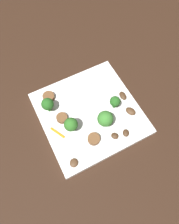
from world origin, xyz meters
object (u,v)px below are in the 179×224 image
broccoli_floret_0 (105,119)px  broccoli_floret_3 (48,104)px  sausage_slice_0 (94,139)px  mushroom_2 (124,97)px  mushroom_0 (126,133)px  mushroom_3 (115,136)px  broccoli_floret_1 (71,125)px  broccoli_floret_2 (115,102)px  sausage_slice_2 (49,97)px  mushroom_4 (74,163)px  sausage_slice_1 (62,118)px  fork (87,86)px  plate (90,113)px  mushroom_1 (131,111)px  pepper_strip_1 (58,133)px

broccoli_floret_0 → broccoli_floret_3: broccoli_floret_0 is taller
sausage_slice_0 → mushroom_2: 0.16m
mushroom_0 → mushroom_3: 0.03m
broccoli_floret_0 → mushroom_0: (0.04, -0.05, -0.03)m
broccoli_floret_1 → mushroom_0: size_ratio=2.64×
broccoli_floret_0 → mushroom_0: size_ratio=2.82×
broccoli_floret_2 → mushroom_3: 0.10m
sausage_slice_2 → broccoli_floret_3: bearing=-109.9°
broccoli_floret_1 → mushroom_4: size_ratio=2.45×
mushroom_3 → mushroom_2: bearing=47.6°
mushroom_3 → sausage_slice_1: bearing=132.8°
fork → mushroom_4: size_ratio=7.50×
plate → mushroom_2: mushroom_2 is taller
plate → mushroom_0: bearing=-61.0°
fork → mushroom_4: mushroom_4 is taller
fork → mushroom_2: 0.12m
mushroom_1 → mushroom_3: mushroom_1 is taller
broccoli_floret_3 → sausage_slice_2: 0.05m
broccoli_floret_2 → mushroom_3: size_ratio=2.24×
sausage_slice_2 → mushroom_3: sausage_slice_2 is taller
sausage_slice_1 → mushroom_0: (0.14, -0.12, -0.00)m
plate → fork: 0.09m
plate → broccoli_floret_3: 0.12m
sausage_slice_0 → pepper_strip_1: 0.10m
mushroom_1 → pepper_strip_1: bearing=169.9°
broccoli_floret_0 → mushroom_2: 0.11m
broccoli_floret_1 → mushroom_3: bearing=-36.8°
sausage_slice_1 → mushroom_3: bearing=-47.2°
sausage_slice_0 → mushroom_3: bearing=-18.1°
sausage_slice_1 → mushroom_0: 0.18m
mushroom_2 → pepper_strip_1: bearing=-176.9°
mushroom_3 → pepper_strip_1: bearing=148.9°
mushroom_0 → pepper_strip_1: (-0.17, 0.09, -0.00)m
plate → fork: (0.03, 0.08, 0.01)m
broccoli_floret_3 → mushroom_3: 0.20m
broccoli_floret_2 → broccoli_floret_3: 0.19m
mushroom_0 → broccoli_floret_1: bearing=148.3°
mushroom_3 → sausage_slice_2: bearing=120.1°
mushroom_2 → fork: bearing=131.6°
mushroom_4 → broccoli_floret_3: bearing=88.9°
sausage_slice_0 → broccoli_floret_1: bearing=127.1°
fork → broccoli_floret_1: broccoli_floret_1 is taller
plate → broccoli_floret_3: bearing=149.3°
plate → broccoli_floret_3: (-0.10, 0.06, 0.04)m
broccoli_floret_0 → plate: bearing=109.5°
mushroom_0 → sausage_slice_0: bearing=164.0°
mushroom_2 → mushroom_3: (-0.09, -0.09, -0.00)m
broccoli_floret_2 → pepper_strip_1: bearing=179.9°
mushroom_2 → mushroom_4: (-0.22, -0.11, -0.00)m
broccoli_floret_2 → sausage_slice_0: bearing=-147.8°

